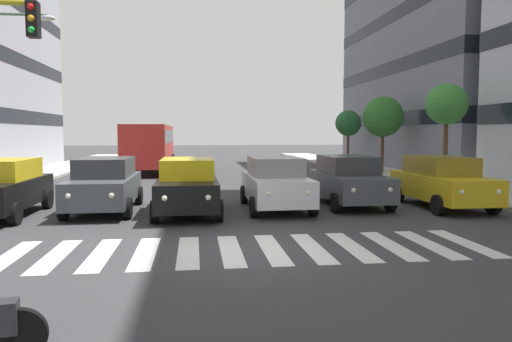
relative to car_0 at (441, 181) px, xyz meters
The scene contains 14 objects.
ground_plane 8.71m from the car_0, 35.34° to the left, with size 180.00×180.00×0.00m, color #38383A.
building_left_block_0 21.44m from the car_0, 118.64° to the right, with size 8.53×19.24×20.71m.
crosswalk_markings 8.71m from the car_0, 35.34° to the left, with size 10.35×2.80×0.01m.
car_0 is the anchor object (origin of this frame).
car_1 3.09m from the car_0, 16.29° to the right, with size 2.02×4.44×1.72m.
car_2 5.64m from the car_0, ahead, with size 2.02×4.44×1.72m.
car_3 8.49m from the car_0, ahead, with size 2.02×4.44×1.72m.
car_4 11.15m from the car_0, ahead, with size 2.02×4.44×1.72m.
car_5 14.05m from the car_0, ahead, with size 2.02×4.44×1.72m.
bus_behind_traffic 20.05m from the car_0, 56.23° to the right, with size 2.78×10.50×3.00m.
street_lamp_left 4.38m from the car_0, 162.02° to the left, with size 3.02×0.28×7.66m.
street_tree_1 6.86m from the car_0, 119.85° to the right, with size 1.85×1.85×4.60m.
street_tree_2 13.46m from the car_0, 103.68° to the right, with size 2.46×2.46×4.59m.
street_tree_3 20.27m from the car_0, 99.35° to the right, with size 1.94×1.94×4.08m.
Camera 1 is at (1.20, 10.07, 2.51)m, focal length 33.47 mm.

